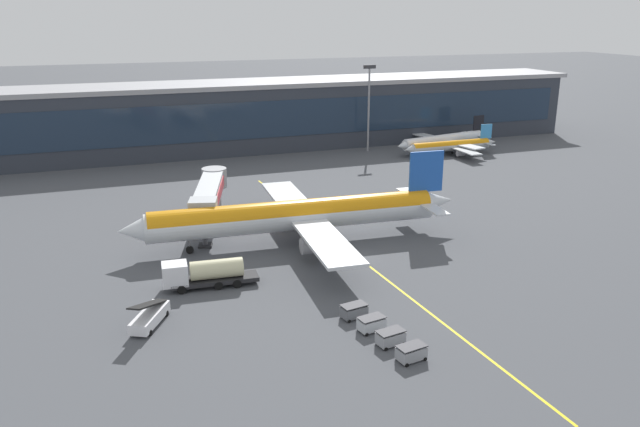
{
  "coord_description": "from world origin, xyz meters",
  "views": [
    {
      "loc": [
        -30.17,
        -69.49,
        30.09
      ],
      "look_at": [
        -2.93,
        5.72,
        4.5
      ],
      "focal_mm": 35.32,
      "sensor_mm": 36.0,
      "label": 1
    }
  ],
  "objects_px": {
    "baggage_cart_2": "(371,323)",
    "commuter_jet_near": "(451,146)",
    "commuter_jet_far": "(444,140)",
    "baggage_cart_3": "(354,311)",
    "main_airliner": "(297,215)",
    "belt_loader": "(150,316)",
    "baggage_cart_1": "(390,337)",
    "fuel_tanker": "(204,273)",
    "baggage_cart_0": "(411,352)"
  },
  "relations": [
    {
      "from": "main_airliner",
      "to": "baggage_cart_0",
      "type": "bearing_deg",
      "value": -89.44
    },
    {
      "from": "main_airliner",
      "to": "fuel_tanker",
      "type": "bearing_deg",
      "value": -144.4
    },
    {
      "from": "main_airliner",
      "to": "baggage_cart_1",
      "type": "relative_size",
      "value": 16.26
    },
    {
      "from": "main_airliner",
      "to": "fuel_tanker",
      "type": "relative_size",
      "value": 4.26
    },
    {
      "from": "fuel_tanker",
      "to": "baggage_cart_0",
      "type": "relative_size",
      "value": 3.81
    },
    {
      "from": "baggage_cart_3",
      "to": "commuter_jet_near",
      "type": "height_order",
      "value": "commuter_jet_near"
    },
    {
      "from": "commuter_jet_far",
      "to": "belt_loader",
      "type": "bearing_deg",
      "value": -138.31
    },
    {
      "from": "baggage_cart_2",
      "to": "commuter_jet_far",
      "type": "height_order",
      "value": "commuter_jet_far"
    },
    {
      "from": "baggage_cart_2",
      "to": "baggage_cart_3",
      "type": "xyz_separation_m",
      "value": [
        -0.55,
        3.15,
        0.0
      ]
    },
    {
      "from": "commuter_jet_near",
      "to": "commuter_jet_far",
      "type": "bearing_deg",
      "value": 81.14
    },
    {
      "from": "main_airliner",
      "to": "baggage_cart_3",
      "type": "distance_m",
      "value": 23.48
    },
    {
      "from": "commuter_jet_far",
      "to": "commuter_jet_near",
      "type": "height_order",
      "value": "commuter_jet_far"
    },
    {
      "from": "fuel_tanker",
      "to": "baggage_cart_0",
      "type": "height_order",
      "value": "fuel_tanker"
    },
    {
      "from": "belt_loader",
      "to": "baggage_cart_3",
      "type": "xyz_separation_m",
      "value": [
        19.96,
        -5.53,
        -0.21
      ]
    },
    {
      "from": "baggage_cart_1",
      "to": "baggage_cart_0",
      "type": "bearing_deg",
      "value": -80.19
    },
    {
      "from": "belt_loader",
      "to": "baggage_cart_1",
      "type": "relative_size",
      "value": 2.32
    },
    {
      "from": "baggage_cart_3",
      "to": "commuter_jet_far",
      "type": "bearing_deg",
      "value": 53.39
    },
    {
      "from": "fuel_tanker",
      "to": "baggage_cart_2",
      "type": "height_order",
      "value": "fuel_tanker"
    },
    {
      "from": "baggage_cart_3",
      "to": "commuter_jet_near",
      "type": "xyz_separation_m",
      "value": [
        50.48,
        64.6,
        1.31
      ]
    },
    {
      "from": "belt_loader",
      "to": "baggage_cart_1",
      "type": "bearing_deg",
      "value": -29.36
    },
    {
      "from": "baggage_cart_1",
      "to": "fuel_tanker",
      "type": "bearing_deg",
      "value": 126.65
    },
    {
      "from": "main_airliner",
      "to": "commuter_jet_near",
      "type": "distance_m",
      "value": 64.28
    },
    {
      "from": "belt_loader",
      "to": "fuel_tanker",
      "type": "bearing_deg",
      "value": 47.19
    },
    {
      "from": "commuter_jet_far",
      "to": "fuel_tanker",
      "type": "bearing_deg",
      "value": -138.96
    },
    {
      "from": "fuel_tanker",
      "to": "baggage_cart_1",
      "type": "distance_m",
      "value": 23.91
    },
    {
      "from": "baggage_cart_3",
      "to": "commuter_jet_far",
      "type": "height_order",
      "value": "commuter_jet_far"
    },
    {
      "from": "baggage_cart_2",
      "to": "commuter_jet_far",
      "type": "distance_m",
      "value": 88.02
    },
    {
      "from": "belt_loader",
      "to": "commuter_jet_near",
      "type": "bearing_deg",
      "value": 39.98
    },
    {
      "from": "main_airliner",
      "to": "baggage_cart_1",
      "type": "bearing_deg",
      "value": -90.44
    },
    {
      "from": "fuel_tanker",
      "to": "belt_loader",
      "type": "xyz_separation_m",
      "value": [
        -6.79,
        -7.32,
        -0.76
      ]
    },
    {
      "from": "main_airliner",
      "to": "belt_loader",
      "type": "relative_size",
      "value": 7.0
    },
    {
      "from": "main_airliner",
      "to": "commuter_jet_far",
      "type": "bearing_deg",
      "value": 42.48
    },
    {
      "from": "commuter_jet_far",
      "to": "commuter_jet_near",
      "type": "relative_size",
      "value": 1.15
    },
    {
      "from": "belt_loader",
      "to": "main_airliner",
      "type": "bearing_deg",
      "value": 39.75
    },
    {
      "from": "baggage_cart_3",
      "to": "commuter_jet_far",
      "type": "distance_m",
      "value": 85.78
    },
    {
      "from": "baggage_cart_3",
      "to": "belt_loader",
      "type": "bearing_deg",
      "value": 164.5
    },
    {
      "from": "baggage_cart_1",
      "to": "baggage_cart_2",
      "type": "relative_size",
      "value": 1.0
    },
    {
      "from": "commuter_jet_near",
      "to": "baggage_cart_2",
      "type": "bearing_deg",
      "value": -126.39
    },
    {
      "from": "baggage_cart_2",
      "to": "commuter_jet_far",
      "type": "bearing_deg",
      "value": 54.9
    },
    {
      "from": "main_airliner",
      "to": "baggage_cart_1",
      "type": "xyz_separation_m",
      "value": [
        -0.23,
        -29.53,
        -3.21
      ]
    },
    {
      "from": "commuter_jet_far",
      "to": "commuter_jet_near",
      "type": "distance_m",
      "value": 4.33
    },
    {
      "from": "main_airliner",
      "to": "commuter_jet_far",
      "type": "distance_m",
      "value": 67.57
    },
    {
      "from": "commuter_jet_near",
      "to": "baggage_cart_0",
      "type": "bearing_deg",
      "value": -123.41
    },
    {
      "from": "baggage_cart_1",
      "to": "baggage_cart_3",
      "type": "relative_size",
      "value": 1.0
    },
    {
      "from": "main_airliner",
      "to": "baggage_cart_0",
      "type": "xyz_separation_m",
      "value": [
        0.32,
        -32.69,
        -3.21
      ]
    },
    {
      "from": "baggage_cart_2",
      "to": "commuter_jet_near",
      "type": "relative_size",
      "value": 0.12
    },
    {
      "from": "commuter_jet_far",
      "to": "baggage_cart_1",
      "type": "bearing_deg",
      "value": -123.66
    },
    {
      "from": "commuter_jet_near",
      "to": "fuel_tanker",
      "type": "bearing_deg",
      "value": -140.89
    },
    {
      "from": "baggage_cart_1",
      "to": "main_airliner",
      "type": "bearing_deg",
      "value": 89.56
    },
    {
      "from": "main_airliner",
      "to": "fuel_tanker",
      "type": "distance_m",
      "value": 17.96
    }
  ]
}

